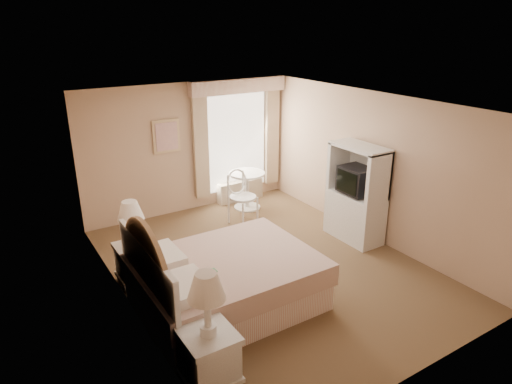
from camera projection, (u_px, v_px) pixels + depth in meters
room at (268, 190)px, 6.59m from camera, size 4.21×5.51×2.51m
window at (238, 138)px, 9.18m from camera, size 2.05×0.22×2.51m
framed_art at (166, 136)px, 8.40m from camera, size 0.52×0.04×0.62m
bed at (220, 282)px, 5.91m from camera, size 2.27×1.79×1.58m
nightstand_near at (209, 345)px, 4.60m from camera, size 0.53×0.53×1.29m
nightstand_far at (135, 253)px, 6.45m from camera, size 0.51×0.51×1.24m
round_table at (247, 184)px, 9.05m from camera, size 0.71×0.71×0.75m
cafe_chair at (240, 192)px, 8.38m from camera, size 0.59×0.59×1.02m
armoire at (356, 201)px, 7.71m from camera, size 0.50×1.00×1.66m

